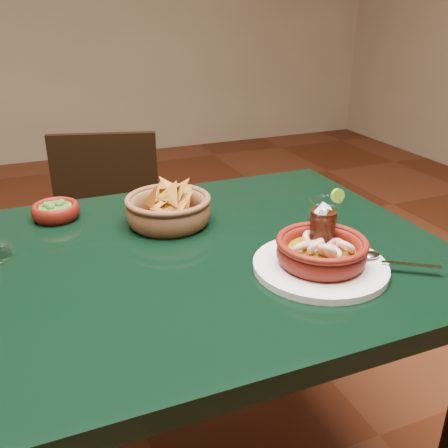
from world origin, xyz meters
name	(u,v)px	position (x,y,z in m)	size (l,w,h in m)	color
dining_table	(158,300)	(0.00, 0.00, 0.65)	(1.20, 0.80, 0.75)	black
dining_chair	(108,247)	(0.00, 0.70, 0.45)	(0.47, 0.47, 0.82)	black
shrimp_plate	(321,255)	(0.28, -0.17, 0.78)	(0.33, 0.26, 0.08)	silver
chip_basket	(169,209)	(0.07, 0.16, 0.79)	(0.23, 0.23, 0.13)	brown
guacamole_ramekin	(56,211)	(-0.16, 0.29, 0.77)	(0.13, 0.13, 0.04)	#540F08
cola_drink	(322,231)	(0.30, -0.13, 0.81)	(0.13, 0.13, 0.15)	white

